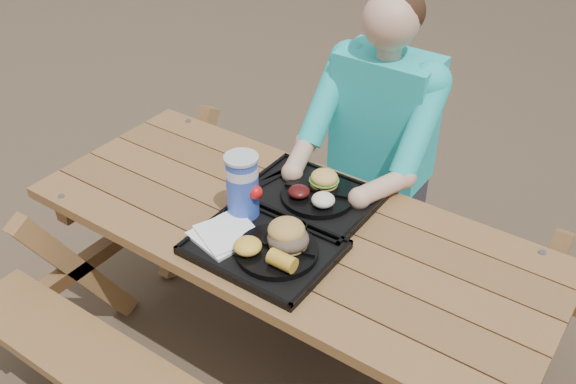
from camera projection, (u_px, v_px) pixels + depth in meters
The scene contains 18 objects.
ground at pixel (288, 369), 2.59m from camera, with size 60.00×60.00×0.00m, color #999999.
picnic_table at pixel (288, 303), 2.37m from camera, with size 1.80×1.49×0.75m, color #999999, non-canonical shape.
tray_near at pixel (264, 249), 2.04m from camera, with size 0.45×0.35×0.02m, color black.
tray_far at pixel (309, 199), 2.26m from camera, with size 0.45×0.35×0.02m, color black.
plate_near at pixel (277, 251), 1.99m from camera, with size 0.26×0.26×0.02m, color black.
plate_far at pixel (318, 195), 2.24m from camera, with size 0.26×0.26×0.02m, color black.
napkin_stack at pixel (224, 234), 2.06m from camera, with size 0.18×0.18×0.02m, color white.
soda_cup at pixel (242, 187), 2.11m from camera, with size 0.11×0.11×0.22m, color #183ABA.
condiment_bbq at pixel (285, 224), 2.10m from camera, with size 0.05×0.05×0.03m, color black.
condiment_mustard at pixel (299, 228), 2.08m from camera, with size 0.05×0.05×0.03m, color gold.
sandwich at pixel (288, 229), 1.97m from camera, with size 0.12×0.12×0.13m, color gold, non-canonical shape.
mac_cheese at pixel (248, 246), 1.96m from camera, with size 0.09×0.09×0.04m, color yellow.
corn_cob at pixel (282, 261), 1.90m from camera, with size 0.09×0.09×0.05m, color gold, non-canonical shape.
cutlery_far at pixel (270, 179), 2.33m from camera, with size 0.03×0.16×0.01m, color black.
burger at pixel (324, 175), 2.25m from camera, with size 0.10×0.10×0.09m, color #EEB754, non-canonical shape.
baked_beans at pixel (299, 192), 2.21m from camera, with size 0.08×0.08×0.03m, color #460E0E.
potato_salad at pixel (323, 200), 2.16m from camera, with size 0.08×0.08×0.04m, color white.
diner at pixel (378, 168), 2.63m from camera, with size 0.48×0.84×1.28m, color teal, non-canonical shape.
Camera 1 is at (0.97, -1.39, 2.08)m, focal length 40.00 mm.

